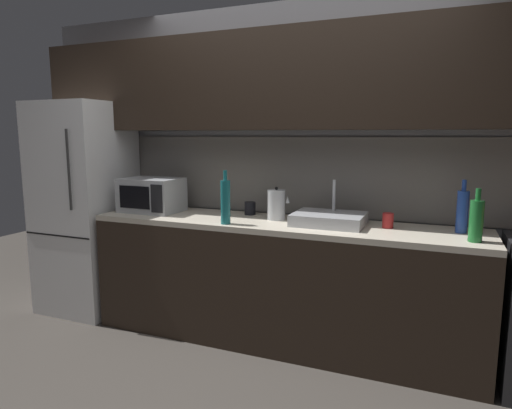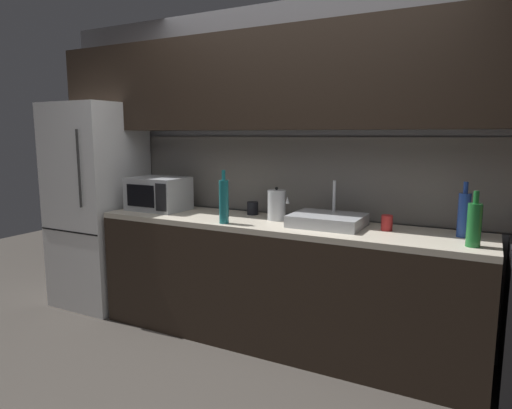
# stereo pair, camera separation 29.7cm
# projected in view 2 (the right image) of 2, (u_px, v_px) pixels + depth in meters

# --- Properties ---
(ground_plane) EXTENTS (10.00, 10.00, 0.00)m
(ground_plane) POSITION_uv_depth(u_px,v_px,m) (211.00, 405.00, 2.54)
(ground_plane) COLOR #3D3833
(back_wall) EXTENTS (4.54, 0.44, 2.50)m
(back_wall) POSITION_uv_depth(u_px,v_px,m) (296.00, 130.00, 3.34)
(back_wall) COLOR slate
(back_wall) RESTS_ON ground
(counter_run) EXTENTS (2.80, 0.60, 0.90)m
(counter_run) POSITION_uv_depth(u_px,v_px,m) (278.00, 283.00, 3.25)
(counter_run) COLOR black
(counter_run) RESTS_ON ground
(refrigerator) EXTENTS (0.68, 0.69, 1.78)m
(refrigerator) POSITION_uv_depth(u_px,v_px,m) (98.00, 205.00, 4.01)
(refrigerator) COLOR white
(refrigerator) RESTS_ON ground
(microwave) EXTENTS (0.46, 0.35, 0.27)m
(microwave) POSITION_uv_depth(u_px,v_px,m) (159.00, 194.00, 3.69)
(microwave) COLOR #A8AAAF
(microwave) RESTS_ON counter_run
(sink_basin) EXTENTS (0.48, 0.38, 0.30)m
(sink_basin) POSITION_uv_depth(u_px,v_px,m) (327.00, 220.00, 3.04)
(sink_basin) COLOR #ADAFB5
(sink_basin) RESTS_ON counter_run
(kettle) EXTENTS (0.17, 0.13, 0.24)m
(kettle) POSITION_uv_depth(u_px,v_px,m) (277.00, 205.00, 3.25)
(kettle) COLOR #B7BABF
(kettle) RESTS_ON counter_run
(wine_bottle_teal) EXTENTS (0.07, 0.07, 0.37)m
(wine_bottle_teal) POSITION_uv_depth(u_px,v_px,m) (224.00, 201.00, 3.12)
(wine_bottle_teal) COLOR #19666B
(wine_bottle_teal) RESTS_ON counter_run
(wine_bottle_blue) EXTENTS (0.07, 0.07, 0.34)m
(wine_bottle_blue) POSITION_uv_depth(u_px,v_px,m) (464.00, 214.00, 2.70)
(wine_bottle_blue) COLOR #234299
(wine_bottle_blue) RESTS_ON counter_run
(wine_bottle_green) EXTENTS (0.08, 0.08, 0.31)m
(wine_bottle_green) POSITION_uv_depth(u_px,v_px,m) (474.00, 224.00, 2.47)
(wine_bottle_green) COLOR #1E6B2D
(wine_bottle_green) RESTS_ON counter_run
(mug_red) EXTENTS (0.07, 0.07, 0.10)m
(mug_red) POSITION_uv_depth(u_px,v_px,m) (387.00, 223.00, 2.90)
(mug_red) COLOR #A82323
(mug_red) RESTS_ON counter_run
(mug_dark) EXTENTS (0.09, 0.09, 0.10)m
(mug_dark) POSITION_uv_depth(u_px,v_px,m) (253.00, 208.00, 3.48)
(mug_dark) COLOR black
(mug_dark) RESTS_ON counter_run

